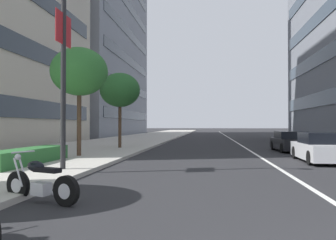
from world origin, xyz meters
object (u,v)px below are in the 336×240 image
(motorcycle_by_sign_pole, at_px, (41,183))
(street_lamp_with_banners, at_px, (71,37))
(car_approaching_light, at_px, (290,142))
(car_following_behind, at_px, (321,148))
(street_tree_mid_sidewalk, at_px, (120,90))
(street_tree_near_plaza_corner, at_px, (79,72))

(motorcycle_by_sign_pole, distance_m, street_lamp_with_banners, 6.33)
(car_approaching_light, xyz_separation_m, street_lamp_with_banners, (-11.32, 9.97, 4.16))
(car_following_behind, distance_m, street_tree_mid_sidewalk, 13.45)
(motorcycle_by_sign_pole, distance_m, car_approaching_light, 18.06)
(car_approaching_light, distance_m, street_tree_mid_sidewalk, 11.78)
(street_lamp_with_banners, height_order, street_tree_mid_sidewalk, street_lamp_with_banners)
(car_following_behind, distance_m, street_tree_near_plaza_corner, 12.19)
(motorcycle_by_sign_pole, relative_size, street_tree_mid_sidewalk, 0.39)
(car_approaching_light, xyz_separation_m, street_tree_mid_sidewalk, (0.26, 11.25, 3.47))
(car_approaching_light, bearing_deg, street_lamp_with_banners, 137.04)
(car_following_behind, height_order, street_tree_near_plaza_corner, street_tree_near_plaza_corner)
(motorcycle_by_sign_pole, bearing_deg, street_lamp_with_banners, -54.28)
(street_tree_near_plaza_corner, bearing_deg, street_tree_mid_sidewalk, -3.80)
(motorcycle_by_sign_pole, height_order, street_tree_near_plaza_corner, street_tree_near_plaza_corner)
(motorcycle_by_sign_pole, bearing_deg, car_following_behind, -111.91)
(street_lamp_with_banners, bearing_deg, car_following_behind, -63.42)
(street_tree_near_plaza_corner, xyz_separation_m, street_tree_mid_sidewalk, (6.40, -0.42, -0.28))
(motorcycle_by_sign_pole, xyz_separation_m, street_tree_near_plaza_corner, (9.62, 2.87, 3.95))
(car_approaching_light, height_order, street_tree_near_plaza_corner, street_tree_near_plaza_corner)
(car_approaching_light, bearing_deg, street_tree_mid_sidewalk, 87.10)
(motorcycle_by_sign_pole, relative_size, street_lamp_with_banners, 0.26)
(motorcycle_by_sign_pole, distance_m, street_tree_mid_sidewalk, 16.62)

